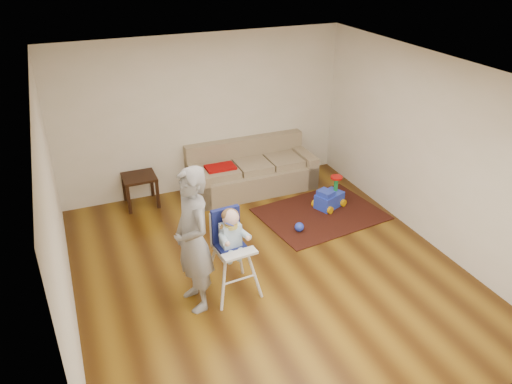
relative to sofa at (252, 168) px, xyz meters
name	(u,v)px	position (x,y,z in m)	size (l,w,h in m)	color
ground	(267,269)	(-0.71, -2.30, -0.42)	(5.50, 5.50, 0.00)	#43260B
room_envelope	(252,127)	(-0.71, -1.77, 1.45)	(5.04, 5.52, 2.72)	silver
sofa	(252,168)	(0.00, 0.00, 0.00)	(2.20, 0.90, 0.85)	gray
side_table	(141,190)	(-1.93, 0.20, -0.16)	(0.53, 0.53, 0.53)	black
area_rug	(321,214)	(0.70, -1.26, -0.42)	(1.89, 1.42, 0.02)	black
ride_on_toy	(330,193)	(0.95, -1.10, -0.16)	(0.46, 0.33, 0.51)	blue
toy_ball	(299,227)	(0.13, -1.61, -0.34)	(0.15, 0.15, 0.15)	blue
high_chair	(232,253)	(-1.30, -2.55, 0.16)	(0.60, 0.60, 1.21)	silver
adult	(193,241)	(-1.79, -2.60, 0.49)	(0.67, 0.44, 1.84)	#939396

